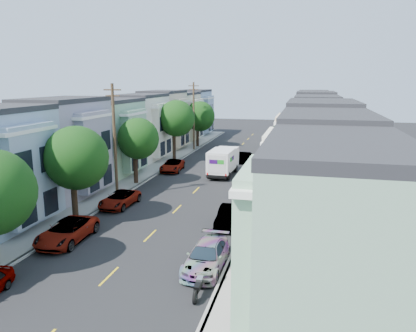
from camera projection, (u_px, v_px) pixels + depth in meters
ground at (177, 209)px, 33.32m from camera, size 160.00×160.00×0.00m
road_slab at (216, 171)px, 47.58m from camera, size 12.00×70.00×0.02m
curb_left at (167, 167)px, 48.96m from camera, size 0.30×70.00×0.15m
curb_right at (268, 173)px, 46.19m from camera, size 0.30×70.00×0.15m
sidewalk_left at (157, 167)px, 49.25m from camera, size 2.60×70.00×0.15m
sidewalk_right at (279, 173)px, 45.89m from camera, size 2.60×70.00×0.15m
centerline at (216, 171)px, 47.59m from camera, size 0.12×70.00×0.01m
townhouse_row_left at (128, 166)px, 50.14m from camera, size 5.00×70.00×8.50m
townhouse_row_right at (314, 176)px, 45.03m from camera, size 5.00×70.00×8.50m
tree_b at (75, 158)px, 29.57m from camera, size 4.70×4.70×7.20m
tree_c at (137, 139)px, 40.37m from camera, size 4.15×4.15×6.79m
tree_d at (176, 118)px, 52.05m from camera, size 4.70×4.70×7.97m
tree_e at (199, 116)px, 63.47m from camera, size 4.70×4.70×7.23m
tree_far_r at (283, 129)px, 58.47m from camera, size 3.10×3.10×5.11m
utility_pole_near at (115, 141)px, 35.60m from camera, size 1.60×0.26×10.00m
utility_pole_far at (194, 116)px, 60.32m from camera, size 1.60×0.26×10.00m
fedex_truck at (223, 161)px, 44.97m from camera, size 2.39×6.21×2.98m
lead_sedan at (244, 158)px, 52.18m from camera, size 1.97×3.96×1.26m
parked_left_b at (67, 231)px, 26.49m from camera, size 2.46×5.16×1.42m
parked_left_c at (120, 199)px, 33.92m from camera, size 2.30×4.65×1.27m
parked_left_d at (172, 166)px, 47.12m from camera, size 2.65×4.97×1.33m
parked_right_a at (207, 256)px, 22.71m from camera, size 2.07×4.82×1.44m
parked_right_b at (230, 216)px, 29.42m from camera, size 1.53×4.26×1.42m
parked_right_c at (262, 161)px, 50.16m from camera, size 1.89×4.13×1.22m
parked_right_d at (269, 148)px, 59.32m from camera, size 1.89×4.68×1.51m
motorcycle at (199, 287)px, 19.90m from camera, size 0.29×2.13×0.85m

